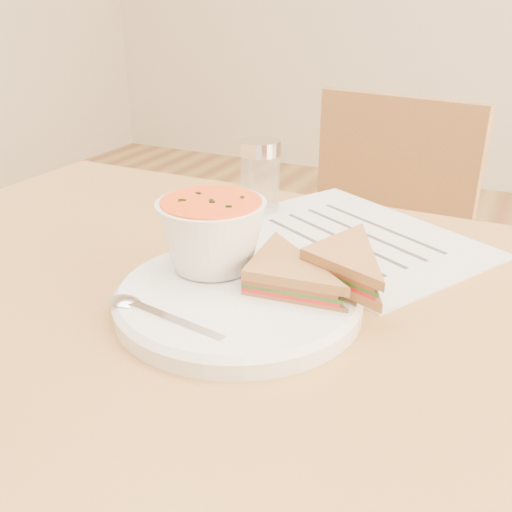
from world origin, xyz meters
The scene contains 8 objects.
chair_far centered at (-0.04, 0.62, 0.42)m, with size 0.37×0.37×0.84m, color brown, non-canonical shape.
plate centered at (0.03, -0.01, 0.76)m, with size 0.25×0.25×0.02m, color white, non-canonical shape.
soup_bowl centered at (-0.02, 0.02, 0.81)m, with size 0.11×0.11×0.08m, color white, non-canonical shape.
sandwich_half_a centered at (0.04, -0.02, 0.78)m, with size 0.11×0.11×0.03m, color #9F6638, non-canonical shape.
sandwich_half_b centered at (0.08, 0.03, 0.79)m, with size 0.10×0.10×0.03m, color #9F6638, non-canonical shape.
spoon centered at (-0.01, -0.09, 0.77)m, with size 0.17×0.03×0.01m, color silver, non-canonical shape.
paper_menu centered at (0.08, 0.21, 0.75)m, with size 0.32×0.23×0.00m, color silver, non-canonical shape.
condiment_shaker centered at (-0.08, 0.25, 0.80)m, with size 0.06×0.06×0.10m, color silver, non-canonical shape.
Camera 1 is at (0.27, -0.45, 1.04)m, focal length 40.00 mm.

